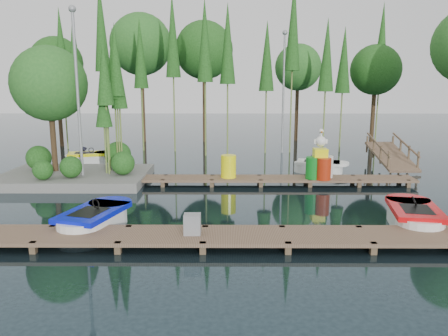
{
  "coord_description": "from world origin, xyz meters",
  "views": [
    {
      "loc": [
        0.6,
        -15.53,
        4.27
      ],
      "look_at": [
        0.5,
        0.5,
        1.1
      ],
      "focal_mm": 35.0,
      "sensor_mm": 36.0,
      "label": 1
    }
  ],
  "objects_px": {
    "yellow_barrel": "(228,166)",
    "drum_cluster": "(321,164)",
    "island": "(66,108)",
    "boat_blue": "(95,220)",
    "boat_yellow_far": "(90,158)",
    "boat_red": "(414,217)",
    "utility_cabinet": "(192,224)"
  },
  "relations": [
    {
      "from": "boat_red",
      "to": "yellow_barrel",
      "type": "bearing_deg",
      "value": 146.04
    },
    {
      "from": "boat_red",
      "to": "boat_yellow_far",
      "type": "bearing_deg",
      "value": 151.93
    },
    {
      "from": "boat_blue",
      "to": "utility_cabinet",
      "type": "xyz_separation_m",
      "value": [
        2.97,
        -1.22,
        0.29
      ]
    },
    {
      "from": "boat_blue",
      "to": "boat_red",
      "type": "bearing_deg",
      "value": 17.82
    },
    {
      "from": "yellow_barrel",
      "to": "drum_cluster",
      "type": "xyz_separation_m",
      "value": [
        3.85,
        -0.16,
        0.13
      ]
    },
    {
      "from": "boat_blue",
      "to": "utility_cabinet",
      "type": "height_order",
      "value": "boat_blue"
    },
    {
      "from": "boat_red",
      "to": "boat_yellow_far",
      "type": "distance_m",
      "value": 16.62
    },
    {
      "from": "utility_cabinet",
      "to": "drum_cluster",
      "type": "height_order",
      "value": "drum_cluster"
    },
    {
      "from": "island",
      "to": "boat_blue",
      "type": "relative_size",
      "value": 2.14
    },
    {
      "from": "island",
      "to": "yellow_barrel",
      "type": "height_order",
      "value": "island"
    },
    {
      "from": "yellow_barrel",
      "to": "drum_cluster",
      "type": "height_order",
      "value": "drum_cluster"
    },
    {
      "from": "utility_cabinet",
      "to": "yellow_barrel",
      "type": "relative_size",
      "value": 0.57
    },
    {
      "from": "island",
      "to": "yellow_barrel",
      "type": "relative_size",
      "value": 7.08
    },
    {
      "from": "island",
      "to": "boat_blue",
      "type": "xyz_separation_m",
      "value": [
        3.02,
        -6.57,
        -2.9
      ]
    },
    {
      "from": "utility_cabinet",
      "to": "yellow_barrel",
      "type": "bearing_deg",
      "value": 81.98
    },
    {
      "from": "boat_red",
      "to": "yellow_barrel",
      "type": "height_order",
      "value": "yellow_barrel"
    },
    {
      "from": "boat_yellow_far",
      "to": "yellow_barrel",
      "type": "xyz_separation_m",
      "value": [
        7.43,
        -4.94,
        0.49
      ]
    },
    {
      "from": "island",
      "to": "drum_cluster",
      "type": "xyz_separation_m",
      "value": [
        10.82,
        -0.95,
        -2.27
      ]
    },
    {
      "from": "boat_blue",
      "to": "boat_yellow_far",
      "type": "relative_size",
      "value": 1.09
    },
    {
      "from": "yellow_barrel",
      "to": "drum_cluster",
      "type": "bearing_deg",
      "value": -2.31
    },
    {
      "from": "island",
      "to": "boat_blue",
      "type": "distance_m",
      "value": 7.79
    },
    {
      "from": "island",
      "to": "boat_yellow_far",
      "type": "xyz_separation_m",
      "value": [
        -0.45,
        4.15,
        -2.9
      ]
    },
    {
      "from": "boat_blue",
      "to": "boat_red",
      "type": "height_order",
      "value": "boat_red"
    },
    {
      "from": "yellow_barrel",
      "to": "drum_cluster",
      "type": "relative_size",
      "value": 0.46
    },
    {
      "from": "drum_cluster",
      "to": "boat_yellow_far",
      "type": "bearing_deg",
      "value": 155.67
    },
    {
      "from": "yellow_barrel",
      "to": "island",
      "type": "bearing_deg",
      "value": 173.53
    },
    {
      "from": "boat_yellow_far",
      "to": "boat_red",
      "type": "bearing_deg",
      "value": -32.24
    },
    {
      "from": "boat_red",
      "to": "drum_cluster",
      "type": "relative_size",
      "value": 1.52
    },
    {
      "from": "island",
      "to": "utility_cabinet",
      "type": "distance_m",
      "value": 10.17
    },
    {
      "from": "island",
      "to": "boat_yellow_far",
      "type": "height_order",
      "value": "island"
    },
    {
      "from": "boat_blue",
      "to": "boat_yellow_far",
      "type": "distance_m",
      "value": 11.27
    },
    {
      "from": "boat_red",
      "to": "boat_blue",
      "type": "bearing_deg",
      "value": -167.41
    }
  ]
}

